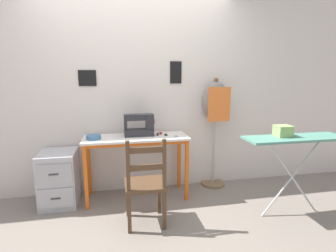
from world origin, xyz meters
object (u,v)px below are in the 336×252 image
(sewing_machine, at_px, (140,126))
(dress_form, at_px, (215,107))
(filing_cabinet, at_px, (59,178))
(ironing_board, at_px, (295,142))
(thread_spool_far_edge, at_px, (166,135))
(thread_spool_near_machine, at_px, (158,134))
(wooden_chair, at_px, (145,184))
(fabric_bowl, at_px, (94,137))
(storage_box, at_px, (283,131))
(scissors, at_px, (178,137))
(thread_spool_mid_table, at_px, (161,133))

(sewing_machine, height_order, dress_form, dress_form)
(filing_cabinet, height_order, ironing_board, ironing_board)
(thread_spool_far_edge, distance_m, filing_cabinet, 1.35)
(sewing_machine, xyz_separation_m, ironing_board, (1.55, -0.78, -0.09))
(thread_spool_near_machine, bearing_deg, wooden_chair, -110.01)
(thread_spool_far_edge, bearing_deg, dress_form, 16.49)
(fabric_bowl, height_order, thread_spool_near_machine, fabric_bowl)
(fabric_bowl, height_order, storage_box, storage_box)
(scissors, bearing_deg, ironing_board, -29.30)
(thread_spool_far_edge, distance_m, ironing_board, 1.43)
(wooden_chair, xyz_separation_m, dress_form, (1.03, 0.81, 0.66))
(sewing_machine, height_order, thread_spool_near_machine, sewing_machine)
(fabric_bowl, height_order, wooden_chair, wooden_chair)
(sewing_machine, height_order, filing_cabinet, sewing_machine)
(thread_spool_near_machine, bearing_deg, filing_cabinet, 179.23)
(sewing_machine, relative_size, fabric_bowl, 2.21)
(dress_form, bearing_deg, storage_box, -64.20)
(thread_spool_mid_table, height_order, filing_cabinet, thread_spool_mid_table)
(wooden_chair, bearing_deg, filing_cabinet, 145.86)
(fabric_bowl, bearing_deg, ironing_board, -18.34)
(thread_spool_near_machine, height_order, thread_spool_far_edge, thread_spool_near_machine)
(thread_spool_near_machine, xyz_separation_m, dress_form, (0.81, 0.18, 0.29))
(dress_form, distance_m, ironing_board, 1.09)
(thread_spool_near_machine, bearing_deg, sewing_machine, 165.66)
(scissors, distance_m, thread_spool_mid_table, 0.25)
(scissors, height_order, thread_spool_mid_table, thread_spool_mid_table)
(scissors, distance_m, thread_spool_near_machine, 0.25)
(thread_spool_near_machine, height_order, wooden_chair, wooden_chair)
(filing_cabinet, bearing_deg, thread_spool_near_machine, -0.77)
(fabric_bowl, distance_m, thread_spool_near_machine, 0.75)
(scissors, distance_m, dress_form, 0.71)
(sewing_machine, xyz_separation_m, scissors, (0.43, -0.15, -0.12))
(fabric_bowl, bearing_deg, thread_spool_mid_table, 7.13)
(wooden_chair, distance_m, filing_cabinet, 1.14)
(scissors, xyz_separation_m, storage_box, (0.99, -0.58, 0.15))
(thread_spool_mid_table, height_order, thread_spool_far_edge, thread_spool_mid_table)
(thread_spool_near_machine, height_order, filing_cabinet, thread_spool_near_machine)
(ironing_board, relative_size, storage_box, 6.50)
(sewing_machine, distance_m, thread_spool_mid_table, 0.27)
(dress_form, relative_size, ironing_board, 1.35)
(sewing_machine, distance_m, storage_box, 1.60)
(sewing_machine, bearing_deg, thread_spool_mid_table, 4.23)
(storage_box, bearing_deg, dress_form, 115.80)
(scissors, distance_m, filing_cabinet, 1.48)
(sewing_machine, bearing_deg, thread_spool_far_edge, -14.34)
(fabric_bowl, bearing_deg, scissors, -4.02)
(scissors, distance_m, thread_spool_far_edge, 0.15)
(ironing_board, xyz_separation_m, storage_box, (-0.12, 0.04, 0.11))
(ironing_board, bearing_deg, thread_spool_mid_table, 148.48)
(scissors, height_order, thread_spool_far_edge, thread_spool_far_edge)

